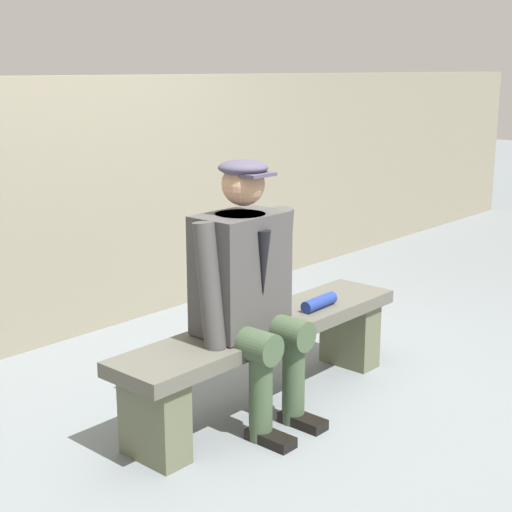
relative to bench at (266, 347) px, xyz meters
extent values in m
plane|color=slate|center=(0.00, 0.00, -0.31)|extent=(30.00, 30.00, 0.00)
cube|color=#56554B|center=(0.00, 0.00, 0.10)|extent=(1.79, 0.37, 0.07)
cube|color=#595F46|center=(-0.74, 0.00, -0.12)|extent=(0.16, 0.32, 0.38)
cube|color=#595F46|center=(0.74, 0.00, -0.12)|extent=(0.16, 0.32, 0.38)
cube|color=#434140|center=(0.18, 0.00, 0.43)|extent=(0.43, 0.28, 0.57)
cylinder|color=#1E2338|center=(0.18, 0.00, 0.68)|extent=(0.24, 0.24, 0.06)
cone|color=black|center=(0.18, 0.14, 0.49)|extent=(0.07, 0.07, 0.31)
sphere|color=tan|center=(0.18, 0.02, 0.85)|extent=(0.20, 0.20, 0.20)
ellipsoid|color=#443E51|center=(0.18, 0.02, 0.92)|extent=(0.23, 0.23, 0.07)
cube|color=#443E51|center=(0.18, 0.11, 0.90)|extent=(0.16, 0.09, 0.02)
cylinder|color=#3D5137|center=(0.07, 0.12, 0.14)|extent=(0.15, 0.39, 0.15)
cylinder|color=#3D5137|center=(0.07, 0.23, -0.08)|extent=(0.11, 0.11, 0.45)
cube|color=black|center=(0.07, 0.29, -0.29)|extent=(0.10, 0.24, 0.05)
cylinder|color=#434140|center=(-0.06, 0.04, 0.42)|extent=(0.10, 0.14, 0.58)
cylinder|color=#3D5137|center=(0.30, 0.12, 0.14)|extent=(0.15, 0.39, 0.15)
cylinder|color=#3D5137|center=(0.30, 0.23, -0.08)|extent=(0.11, 0.11, 0.45)
cube|color=black|center=(0.30, 0.29, -0.29)|extent=(0.10, 0.24, 0.05)
cylinder|color=#434140|center=(0.43, 0.04, 0.42)|extent=(0.11, 0.17, 0.58)
cylinder|color=navy|center=(-0.35, 0.07, 0.17)|extent=(0.25, 0.07, 0.06)
cube|color=gray|center=(0.00, -1.69, 0.50)|extent=(12.00, 0.24, 1.63)
camera|label=1|loc=(2.75, 2.38, 1.37)|focal=53.78mm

